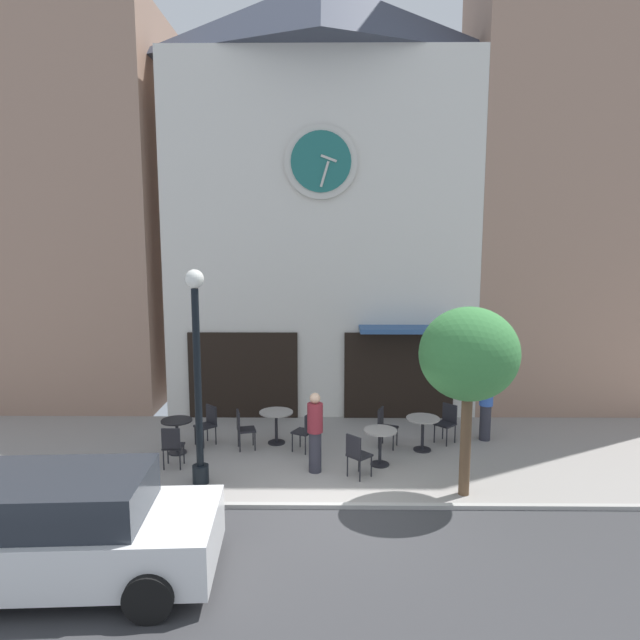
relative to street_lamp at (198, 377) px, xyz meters
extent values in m
cube|color=gray|center=(2.67, 1.54, -2.16)|extent=(26.03, 5.15, 0.05)
cube|color=#38383A|center=(2.67, -3.92, -2.16)|extent=(26.03, 5.76, 0.05)
cube|color=#A8A5A0|center=(2.67, -1.02, -2.09)|extent=(26.03, 0.12, 0.08)
cube|color=silver|center=(2.33, 5.23, 2.61)|extent=(8.25, 2.23, 9.48)
pyramid|color=#383D4C|center=(2.33, 5.23, 8.33)|extent=(7.43, 3.12, 1.96)
cylinder|color=beige|center=(2.33, 4.06, 4.51)|extent=(1.84, 0.10, 1.84)
cylinder|color=#1E6660|center=(2.33, 4.00, 4.51)|extent=(1.51, 0.04, 1.51)
cube|color=beige|center=(2.52, 3.96, 4.59)|extent=(0.41, 0.03, 0.20)
cube|color=beige|center=(2.42, 3.96, 4.20)|extent=(0.24, 0.03, 0.64)
cube|color=black|center=(0.27, 4.08, -0.98)|extent=(2.89, 0.10, 2.30)
cube|color=black|center=(4.39, 4.08, -0.98)|extent=(2.89, 0.10, 2.30)
cube|color=#33568C|center=(4.64, 3.77, 0.32)|extent=(2.64, 0.90, 0.12)
cube|color=#9E7A66|center=(-5.21, 6.38, 3.40)|extent=(6.03, 4.53, 11.06)
cube|color=#9E7A66|center=(9.64, 5.68, 5.84)|extent=(6.36, 3.12, 15.94)
cylinder|color=black|center=(0.00, 0.00, -1.95)|extent=(0.32, 0.32, 0.36)
cylinder|color=black|center=(0.00, 0.00, -0.21)|extent=(0.14, 0.14, 3.83)
sphere|color=white|center=(0.00, 0.00, 1.88)|extent=(0.36, 0.36, 0.36)
cylinder|color=brown|center=(5.05, -0.44, -1.10)|extent=(0.20, 0.20, 2.06)
ellipsoid|color=#3D8442|center=(5.05, -0.44, 0.56)|extent=(1.81, 1.63, 1.72)
cylinder|color=black|center=(-0.86, 1.53, -1.75)|extent=(0.07, 0.07, 0.75)
cylinder|color=black|center=(-0.86, 1.53, -2.12)|extent=(0.40, 0.40, 0.03)
cylinder|color=black|center=(-0.86, 1.53, -1.38)|extent=(0.69, 0.69, 0.03)
cylinder|color=black|center=(1.30, 2.16, -1.76)|extent=(0.07, 0.07, 0.75)
cylinder|color=black|center=(1.30, 2.16, -2.12)|extent=(0.40, 0.40, 0.03)
cylinder|color=gray|center=(1.30, 2.16, -1.38)|extent=(0.78, 0.78, 0.03)
cylinder|color=black|center=(3.60, 0.91, -1.75)|extent=(0.07, 0.07, 0.76)
cylinder|color=black|center=(3.60, 0.91, -2.12)|extent=(0.40, 0.40, 0.03)
cylinder|color=gray|center=(3.60, 0.91, -1.37)|extent=(0.71, 0.71, 0.03)
cylinder|color=black|center=(4.64, 1.75, -1.76)|extent=(0.07, 0.07, 0.75)
cylinder|color=black|center=(4.64, 1.75, -2.12)|extent=(0.40, 0.40, 0.03)
cylinder|color=gray|center=(4.64, 1.75, -1.38)|extent=(0.75, 0.75, 0.03)
cube|color=black|center=(3.89, 1.94, -1.68)|extent=(0.52, 0.52, 0.04)
cube|color=black|center=(3.72, 2.01, -1.46)|extent=(0.17, 0.37, 0.45)
cylinder|color=black|center=(3.98, 1.72, -1.91)|extent=(0.03, 0.03, 0.45)
cylinder|color=black|center=(4.11, 2.04, -1.91)|extent=(0.03, 0.03, 0.45)
cylinder|color=black|center=(3.67, 1.84, -1.91)|extent=(0.03, 0.03, 0.45)
cylinder|color=black|center=(3.79, 2.16, -1.91)|extent=(0.03, 0.03, 0.45)
cube|color=black|center=(5.25, 2.23, -1.68)|extent=(0.57, 0.57, 0.04)
cube|color=black|center=(5.38, 2.35, -1.46)|extent=(0.29, 0.30, 0.45)
cylinder|color=black|center=(5.01, 2.23, -1.91)|extent=(0.03, 0.03, 0.45)
cylinder|color=black|center=(5.24, 1.99, -1.91)|extent=(0.03, 0.03, 0.45)
cylinder|color=black|center=(5.25, 2.47, -1.91)|extent=(0.03, 0.03, 0.45)
cylinder|color=black|center=(5.49, 2.22, -1.91)|extent=(0.03, 0.03, 0.45)
cube|color=black|center=(-0.34, 2.05, -1.68)|extent=(0.57, 0.57, 0.04)
cube|color=black|center=(-0.21, 2.18, -1.46)|extent=(0.30, 0.29, 0.45)
cylinder|color=black|center=(-0.58, 2.05, -1.91)|extent=(0.03, 0.03, 0.45)
cylinder|color=black|center=(-0.33, 1.81, -1.91)|extent=(0.03, 0.03, 0.45)
cylinder|color=black|center=(-0.34, 2.29, -1.91)|extent=(0.03, 0.03, 0.45)
cylinder|color=black|center=(-0.10, 2.06, -1.91)|extent=(0.03, 0.03, 0.45)
cube|color=black|center=(0.65, 1.81, -1.68)|extent=(0.49, 0.49, 0.04)
cube|color=black|center=(0.48, 1.76, -1.46)|extent=(0.13, 0.38, 0.45)
cylinder|color=black|center=(0.86, 1.68, -1.91)|extent=(0.03, 0.03, 0.45)
cylinder|color=black|center=(0.77, 2.01, -1.91)|extent=(0.03, 0.03, 0.45)
cylinder|color=black|center=(0.53, 1.60, -1.91)|extent=(0.03, 0.03, 0.45)
cylinder|color=black|center=(0.45, 1.93, -1.91)|extent=(0.03, 0.03, 0.45)
cube|color=black|center=(-0.73, 0.77, -1.68)|extent=(0.41, 0.41, 0.04)
cube|color=black|center=(-0.73, 0.59, -1.46)|extent=(0.38, 0.04, 0.45)
cylinder|color=black|center=(-0.56, 0.94, -1.91)|extent=(0.03, 0.03, 0.45)
cylinder|color=black|center=(-0.90, 0.94, -1.91)|extent=(0.03, 0.03, 0.45)
cylinder|color=black|center=(-0.56, 0.60, -1.91)|extent=(0.03, 0.03, 0.45)
cylinder|color=black|center=(-0.90, 0.60, -1.91)|extent=(0.03, 0.03, 0.45)
cube|color=black|center=(1.94, 1.68, -1.68)|extent=(0.54, 0.54, 0.04)
cube|color=black|center=(2.10, 1.60, -1.46)|extent=(0.22, 0.35, 0.45)
cylinder|color=black|center=(1.87, 1.91, -1.91)|extent=(0.03, 0.03, 0.45)
cylinder|color=black|center=(1.71, 1.61, -1.91)|extent=(0.03, 0.03, 0.45)
cylinder|color=black|center=(2.17, 1.75, -1.91)|extent=(0.03, 0.03, 0.45)
cylinder|color=black|center=(2.01, 1.45, -1.91)|extent=(0.03, 0.03, 0.45)
cube|color=black|center=(3.13, 0.32, -1.68)|extent=(0.57, 0.57, 0.04)
cube|color=black|center=(3.01, 0.20, -1.46)|extent=(0.29, 0.30, 0.45)
cylinder|color=black|center=(3.38, 0.32, -1.91)|extent=(0.03, 0.03, 0.45)
cylinder|color=black|center=(3.14, 0.56, -1.91)|extent=(0.03, 0.03, 0.45)
cylinder|color=black|center=(3.13, 0.08, -1.91)|extent=(0.03, 0.03, 0.45)
cylinder|color=black|center=(2.89, 0.33, -1.91)|extent=(0.03, 0.03, 0.45)
cylinder|color=#2D2D38|center=(2.24, 0.56, -1.71)|extent=(0.30, 0.30, 0.85)
cylinder|color=maroon|center=(2.24, 0.56, -0.98)|extent=(0.37, 0.37, 0.60)
sphere|color=tan|center=(2.24, 0.56, -0.57)|extent=(0.22, 0.22, 0.22)
cylinder|color=#2D2D38|center=(6.24, 2.43, -1.71)|extent=(0.30, 0.30, 0.85)
cylinder|color=#3359B2|center=(6.24, 2.43, -0.98)|extent=(0.37, 0.37, 0.60)
sphere|color=tan|center=(6.24, 2.43, -0.57)|extent=(0.22, 0.22, 0.22)
cube|color=white|center=(-1.23, -3.20, -1.54)|extent=(4.39, 2.03, 0.75)
cube|color=#262B33|center=(-1.23, -3.20, -0.88)|extent=(2.49, 1.71, 0.60)
cylinder|color=black|center=(0.24, -4.02, -1.81)|extent=(0.65, 0.26, 0.64)
cylinder|color=black|center=(0.14, -2.22, -1.81)|extent=(0.65, 0.26, 0.64)
camera|label=1|loc=(2.45, -10.47, 2.67)|focal=31.67mm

